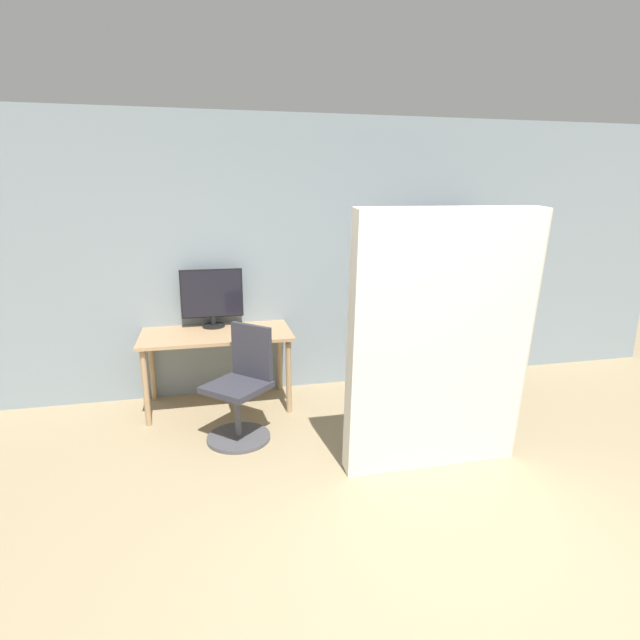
{
  "coord_description": "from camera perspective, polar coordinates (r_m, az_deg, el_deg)",
  "views": [
    {
      "loc": [
        -1.09,
        -1.9,
        1.97
      ],
      "look_at": [
        -0.28,
        1.63,
        1.05
      ],
      "focal_mm": 28.0,
      "sensor_mm": 36.0,
      "label": 1
    }
  ],
  "objects": [
    {
      "name": "desk",
      "position": [
        4.71,
        -11.71,
        -2.44
      ],
      "size": [
        1.36,
        0.69,
        0.73
      ],
      "color": "tan",
      "rests_on": "ground"
    },
    {
      "name": "office_chair",
      "position": [
        4.17,
        -8.97,
        -8.36
      ],
      "size": [
        0.62,
        0.62,
        0.93
      ],
      "color": "#4C4C51",
      "rests_on": "ground"
    },
    {
      "name": "monitor",
      "position": [
        4.83,
        -12.24,
        2.69
      ],
      "size": [
        0.58,
        0.21,
        0.56
      ],
      "color": "black",
      "rests_on": "desk"
    },
    {
      "name": "ground_plane",
      "position": [
        2.95,
        14.3,
        -28.27
      ],
      "size": [
        16.0,
        16.0,
        0.0
      ],
      "primitive_type": "plane",
      "color": "#9E8966"
    },
    {
      "name": "bookshelf",
      "position": [
        5.38,
        12.12,
        2.29
      ],
      "size": [
        0.87,
        0.26,
        1.76
      ],
      "color": "black",
      "rests_on": "ground"
    },
    {
      "name": "mattress_near",
      "position": [
        3.58,
        13.68,
        -2.77
      ],
      "size": [
        1.32,
        0.32,
        1.89
      ],
      "color": "silver",
      "rests_on": "ground"
    },
    {
      "name": "wall_back",
      "position": [
        5.05,
        -0.3,
        7.23
      ],
      "size": [
        8.0,
        0.06,
        2.7
      ],
      "color": "gray",
      "rests_on": "ground"
    }
  ]
}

